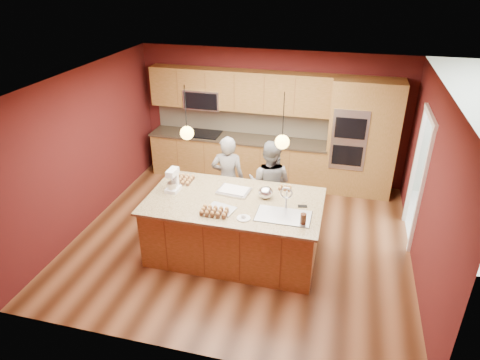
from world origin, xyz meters
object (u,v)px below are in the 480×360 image
(stand_mixer, at_px, (173,181))
(mixing_bowl, at_px, (266,193))
(island, at_px, (235,227))
(person_right, at_px, (269,184))
(person_left, at_px, (228,179))

(stand_mixer, height_order, mixing_bowl, stand_mixer)
(island, distance_m, person_right, 1.10)
(person_right, relative_size, mixing_bowl, 7.13)
(person_left, distance_m, mixing_bowl, 1.18)
(person_right, height_order, stand_mixer, person_right)
(island, height_order, person_right, person_right)
(person_right, xyz_separation_m, stand_mixer, (-1.37, -0.93, 0.34))
(island, relative_size, person_right, 1.67)
(stand_mixer, bearing_deg, person_right, 36.83)
(person_left, xyz_separation_m, stand_mixer, (-0.63, -0.93, 0.34))
(stand_mixer, bearing_deg, mixing_bowl, 7.72)
(person_right, bearing_deg, stand_mixer, 40.87)
(island, xyz_separation_m, stand_mixer, (-1.02, 0.07, 0.64))
(person_right, height_order, mixing_bowl, person_right)
(island, distance_m, mixing_bowl, 0.74)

